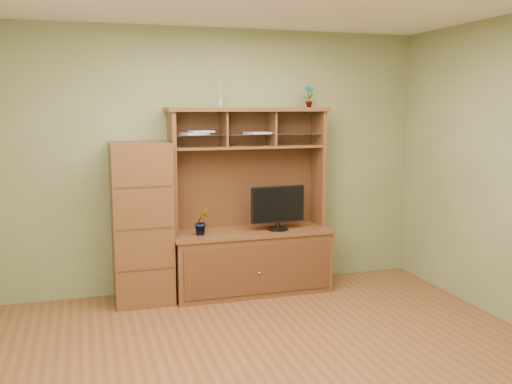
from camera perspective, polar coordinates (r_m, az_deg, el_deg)
name	(u,v)px	position (r m, az deg, el deg)	size (l,w,h in m)	color
room	(279,186)	(4.06, 2.29, 0.60)	(4.54, 4.04, 2.74)	brown
media_hutch	(250,242)	(5.92, -0.57, -5.00)	(1.66, 0.61, 1.90)	#4B2515
monitor	(278,207)	(5.85, 2.21, -1.50)	(0.57, 0.22, 0.45)	black
orchid_plant	(202,222)	(5.66, -5.47, -2.97)	(0.15, 0.12, 0.26)	#2B5E20
top_plant	(309,96)	(6.05, 5.29, 9.54)	(0.12, 0.08, 0.24)	#3B6F26
reed_diffuser	(220,96)	(5.76, -3.63, 9.56)	(0.06, 0.06, 0.29)	silver
magazines	(217,133)	(5.75, -3.89, 5.94)	(0.95, 0.26, 0.04)	silver
side_cabinet	(142,223)	(5.66, -11.33, -3.07)	(0.56, 0.51, 1.57)	#4B2515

